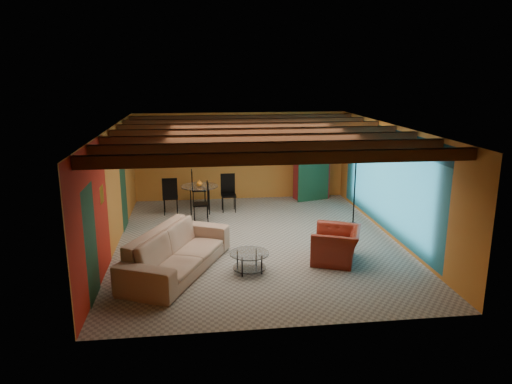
{
  "coord_description": "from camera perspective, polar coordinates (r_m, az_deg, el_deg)",
  "views": [
    {
      "loc": [
        -1.38,
        -10.69,
        3.91
      ],
      "look_at": [
        0.0,
        0.2,
        1.15
      ],
      "focal_mm": 33.74,
      "sensor_mm": 36.0,
      "label": 1
    }
  ],
  "objects": [
    {
      "name": "dining_table",
      "position": [
        13.69,
        -6.69,
        -0.24
      ],
      "size": [
        2.11,
        2.11,
        1.08
      ],
      "primitive_type": null,
      "rotation": [
        0.0,
        0.0,
        0.02
      ],
      "color": "silver",
      "rests_on": "ground"
    },
    {
      "name": "floor_lamp",
      "position": [
        12.6,
        11.64,
        0.64
      ],
      "size": [
        0.46,
        0.46,
        2.08
      ],
      "primitive_type": null,
      "rotation": [
        0.0,
        0.0,
        -0.09
      ],
      "color": "black",
      "rests_on": "ground"
    },
    {
      "name": "armchair",
      "position": [
        10.34,
        9.51,
        -6.2
      ],
      "size": [
        1.3,
        1.38,
        0.71
      ],
      "primitive_type": "imported",
      "rotation": [
        0.0,
        0.0,
        -1.95
      ],
      "color": "maroon",
      "rests_on": "ground"
    },
    {
      "name": "vase",
      "position": [
        13.55,
        -6.77,
        2.34
      ],
      "size": [
        0.18,
        0.18,
        0.18
      ],
      "primitive_type": "imported",
      "rotation": [
        0.0,
        0.0,
        -0.08
      ],
      "color": "orange",
      "rests_on": "dining_table"
    },
    {
      "name": "ceiling_fan",
      "position": [
        10.89,
        0.13,
        5.93
      ],
      "size": [
        1.5,
        1.5,
        0.44
      ],
      "primitive_type": null,
      "color": "#472614",
      "rests_on": "ceiling"
    },
    {
      "name": "armoire",
      "position": [
        15.13,
        6.62,
        2.56
      ],
      "size": [
        1.13,
        0.78,
        1.81
      ],
      "primitive_type": "cube",
      "rotation": [
        0.0,
        0.0,
        0.29
      ],
      "color": "maroon",
      "rests_on": "ground"
    },
    {
      "name": "room",
      "position": [
        11.0,
        0.06,
        6.01
      ],
      "size": [
        6.52,
        8.01,
        2.71
      ],
      "color": "gray",
      "rests_on": "ground"
    },
    {
      "name": "potted_plant",
      "position": [
        14.95,
        6.74,
        6.85
      ],
      "size": [
        0.53,
        0.5,
        0.48
      ],
      "primitive_type": "imported",
      "rotation": [
        0.0,
        0.0,
        0.35
      ],
      "color": "#26661E",
      "rests_on": "armoire"
    },
    {
      "name": "coffee_table",
      "position": [
        9.73,
        -0.79,
        -8.29
      ],
      "size": [
        0.9,
        0.9,
        0.41
      ],
      "primitive_type": null,
      "rotation": [
        0.0,
        0.0,
        0.15
      ],
      "color": "silver",
      "rests_on": "ground"
    },
    {
      "name": "sofa",
      "position": [
        9.79,
        -9.31,
        -6.94
      ],
      "size": [
        2.26,
        3.13,
        0.85
      ],
      "primitive_type": "imported",
      "rotation": [
        0.0,
        0.0,
        1.14
      ],
      "color": "#9C7A65",
      "rests_on": "ground"
    },
    {
      "name": "painting",
      "position": [
        14.83,
        -5.31,
        5.29
      ],
      "size": [
        1.05,
        0.03,
        0.65
      ],
      "primitive_type": "cube",
      "color": "black",
      "rests_on": "wall_back"
    }
  ]
}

